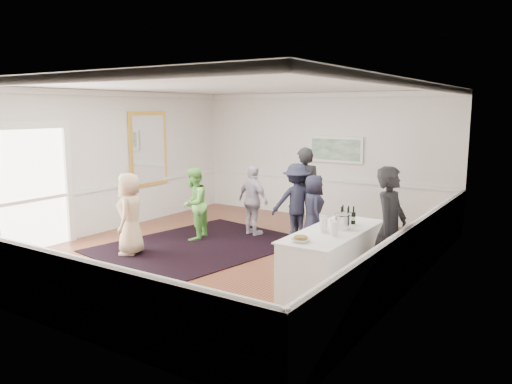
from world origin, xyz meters
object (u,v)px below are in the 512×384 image
Objects in this scene: guest_green at (194,204)px; guest_dark_b at (304,192)px; guest_lilac at (253,200)px; guest_navy at (314,209)px; ice_bucket at (343,222)px; nut_bowl at (301,239)px; guest_tan at (130,214)px; serving_table at (333,259)px; bartender at (390,229)px; guest_dark_a at (297,201)px.

guest_dark_b reaches higher than guest_green.
guest_navy is at bearing -157.89° from guest_lilac.
guest_green is at bearing 65.02° from guest_lilac.
ice_bucket reaches higher than nut_bowl.
guest_tan is at bearing 27.88° from guest_dark_b.
bartender is (0.75, 0.41, 0.50)m from serving_table.
serving_table is 4.07m from guest_tan.
guest_dark_b is at bearing 125.50° from serving_table.
guest_dark_a is (0.95, 0.26, 0.04)m from guest_lilac.
ice_bucket is (4.11, 0.60, 0.25)m from guest_tan.
guest_green is (-3.74, 1.11, 0.31)m from serving_table.
guest_tan is 3.95m from nut_bowl.
guest_tan is at bearing 102.10° from bartender.
ice_bucket is at bearing 162.95° from guest_lilac.
guest_navy is (-1.46, 2.25, 0.25)m from serving_table.
guest_lilac is 1.09× the size of guest_navy.
guest_navy is at bearing 52.45° from bartender.
serving_table is 1.16× the size of guest_dark_b.
guest_dark_a is 3.72m from nut_bowl.
guest_lilac is at bearing 132.84° from nut_bowl.
bartender reaches higher than ice_bucket.
ice_bucket is (3.82, -0.94, 0.26)m from guest_green.
guest_green is at bearing 12.77° from guest_dark_b.
guest_navy is (2.28, 1.14, -0.06)m from guest_green.
bartender is 4.01m from guest_lilac.
guest_green is (0.29, 1.54, -0.02)m from guest_tan.
guest_lilac is 1.14m from guest_dark_b.
guest_dark_b is at bearing 114.05° from guest_green.
guest_lilac is at bearing 58.38° from guest_navy.
guest_dark_a is 1.14× the size of guest_navy.
guest_dark_b is at bearing 9.16° from guest_navy.
nut_bowl is (3.92, -0.45, 0.17)m from guest_tan.
ice_bucket is at bearing 100.84° from guest_dark_b.
guest_dark_a reaches higher than guest_lilac.
bartender is at bearing 64.79° from guest_green.
nut_bowl is at bearing 80.99° from guest_dark_a.
guest_tan is 1.01× the size of guest_lilac.
bartender reaches higher than guest_tan.
guest_navy is at bearing 126.50° from ice_bucket.
guest_lilac reaches higher than nut_bowl.
guest_dark_a is at bearing 38.70° from guest_navy.
guest_lilac is 6.02× the size of ice_bucket.
guest_dark_a is 2.98m from ice_bucket.
guest_tan reaches higher than nut_bowl.
serving_table is at bearing 82.64° from nut_bowl.
bartender is at bearing 105.57° from guest_dark_a.
guest_tan is at bearing 173.51° from nut_bowl.
nut_bowl reaches higher than serving_table.
bartender is at bearing 171.09° from guest_lilac.
bartender is 4.87m from guest_tan.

